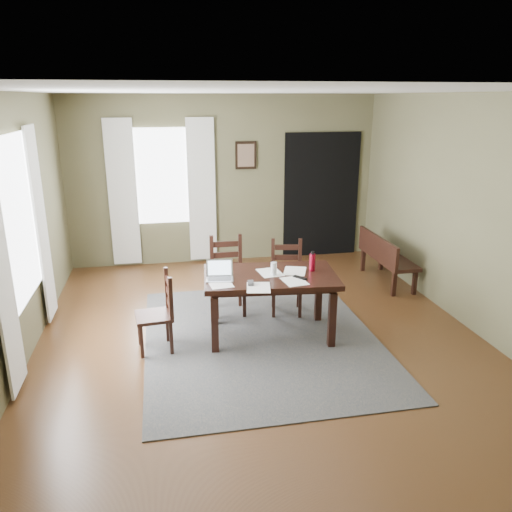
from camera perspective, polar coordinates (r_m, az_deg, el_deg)
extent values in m
cube|color=#492C16|center=(5.80, 0.57, -9.44)|extent=(5.00, 6.00, 0.01)
cube|color=brown|center=(8.23, -3.62, 8.62)|extent=(5.00, 0.02, 2.70)
cube|color=brown|center=(2.64, 14.08, -12.09)|extent=(5.00, 0.02, 2.70)
cube|color=brown|center=(5.42, -26.26, 2.06)|extent=(0.02, 6.00, 2.70)
cube|color=brown|center=(6.31, 23.54, 4.40)|extent=(0.02, 6.00, 2.70)
cube|color=white|center=(5.17, 0.67, 18.35)|extent=(5.00, 6.00, 0.02)
cube|color=#3D3D3D|center=(5.80, 0.57, -9.34)|extent=(2.60, 3.20, 0.01)
cube|color=black|center=(5.59, 1.66, -2.40)|extent=(1.55, 1.02, 0.06)
cube|color=black|center=(5.61, 1.65, -2.92)|extent=(1.38, 0.85, 0.05)
cube|color=black|center=(5.39, -4.74, -7.81)|extent=(0.09, 0.09, 0.63)
cube|color=black|center=(6.02, -4.86, -5.00)|extent=(0.09, 0.09, 0.63)
cube|color=black|center=(5.55, 8.68, -7.19)|extent=(0.09, 0.09, 0.63)
cube|color=black|center=(6.16, 7.15, -4.53)|extent=(0.09, 0.09, 0.63)
cube|color=black|center=(5.49, -11.60, -6.76)|extent=(0.42, 0.42, 0.04)
cube|color=black|center=(5.70, -13.19, -8.16)|extent=(0.04, 0.04, 0.37)
cube|color=black|center=(5.73, -10.09, -7.85)|extent=(0.04, 0.04, 0.37)
cube|color=black|center=(5.43, -12.93, -9.54)|extent=(0.04, 0.04, 0.37)
cube|color=black|center=(5.45, -9.66, -9.21)|extent=(0.04, 0.04, 0.37)
cube|color=black|center=(5.56, -10.16, -3.60)|extent=(0.05, 0.05, 0.47)
cube|color=black|center=(5.26, -9.70, -4.85)|extent=(0.05, 0.05, 0.47)
cube|color=black|center=(5.46, -9.87, -5.45)|extent=(0.05, 0.28, 0.06)
cube|color=black|center=(5.41, -9.94, -4.21)|extent=(0.05, 0.28, 0.06)
cube|color=black|center=(5.36, -10.01, -2.95)|extent=(0.05, 0.28, 0.06)
cube|color=black|center=(6.29, -3.17, -2.76)|extent=(0.43, 0.43, 0.04)
cube|color=black|center=(6.19, -4.50, -5.38)|extent=(0.04, 0.04, 0.42)
cube|color=black|center=(6.51, -4.86, -4.21)|extent=(0.04, 0.04, 0.42)
cube|color=black|center=(6.24, -1.34, -5.16)|extent=(0.04, 0.04, 0.42)
cube|color=black|center=(6.55, -1.85, -4.01)|extent=(0.04, 0.04, 0.42)
cube|color=black|center=(6.36, -5.08, 0.05)|extent=(0.05, 0.05, 0.53)
cube|color=black|center=(6.40, -1.84, 0.24)|extent=(0.05, 0.05, 0.53)
cube|color=black|center=(6.42, -3.43, -1.06)|extent=(0.31, 0.03, 0.07)
cube|color=black|center=(6.38, -3.45, 0.14)|extent=(0.31, 0.03, 0.07)
cube|color=black|center=(6.34, -3.48, 1.37)|extent=(0.31, 0.03, 0.07)
cube|color=black|center=(6.30, 3.52, -2.92)|extent=(0.48, 0.48, 0.04)
cube|color=black|center=(6.23, 2.04, -5.31)|extent=(0.05, 0.05, 0.39)
cube|color=black|center=(6.53, 1.98, -4.19)|extent=(0.05, 0.05, 0.39)
cube|color=black|center=(6.24, 5.06, -5.31)|extent=(0.05, 0.05, 0.39)
cube|color=black|center=(6.54, 4.86, -4.20)|extent=(0.05, 0.05, 0.39)
cube|color=black|center=(6.38, 1.94, -0.15)|extent=(0.05, 0.05, 0.50)
cube|color=black|center=(6.40, 5.04, -0.17)|extent=(0.05, 0.05, 0.50)
cube|color=black|center=(6.43, 3.47, -1.30)|extent=(0.30, 0.08, 0.07)
cube|color=black|center=(6.39, 3.49, -0.16)|extent=(0.30, 0.08, 0.07)
cube|color=black|center=(6.35, 3.52, 1.00)|extent=(0.30, 0.08, 0.07)
cube|color=black|center=(7.63, 14.88, -0.16)|extent=(0.41, 1.27, 0.05)
cube|color=black|center=(7.31, 17.67, -2.90)|extent=(0.05, 0.05, 0.35)
cube|color=black|center=(7.17, 15.49, -3.10)|extent=(0.05, 0.05, 0.35)
cube|color=black|center=(8.22, 14.13, -0.31)|extent=(0.05, 0.05, 0.35)
cube|color=black|center=(8.10, 12.14, -0.44)|extent=(0.05, 0.05, 0.35)
cube|color=black|center=(7.50, 13.73, 1.08)|extent=(0.05, 1.27, 0.31)
cube|color=#B7B7BC|center=(5.43, -4.16, -2.66)|extent=(0.31, 0.23, 0.01)
cube|color=#B7B7BC|center=(5.50, -4.19, -1.33)|extent=(0.30, 0.09, 0.19)
cube|color=silver|center=(5.49, -4.19, -1.36)|extent=(0.26, 0.07, 0.16)
cube|color=#3F3F42|center=(5.42, -4.17, -2.62)|extent=(0.26, 0.15, 0.00)
cube|color=#3F3F42|center=(5.28, -0.61, -3.12)|extent=(0.07, 0.11, 0.04)
cube|color=black|center=(5.48, 5.04, -2.48)|extent=(0.13, 0.16, 0.02)
cylinder|color=silver|center=(5.54, 2.05, -1.48)|extent=(0.08, 0.08, 0.15)
cylinder|color=#AB0D29|center=(5.71, 6.46, -0.73)|extent=(0.08, 0.08, 0.20)
cylinder|color=black|center=(5.67, 6.50, 0.38)|extent=(0.05, 0.05, 0.03)
cube|color=white|center=(5.32, -4.11, -3.15)|extent=(0.27, 0.33, 0.00)
cube|color=white|center=(5.39, 4.40, -2.88)|extent=(0.27, 0.33, 0.00)
cube|color=white|center=(5.64, 1.62, -1.89)|extent=(0.28, 0.34, 0.00)
cube|color=white|center=(5.70, 4.47, -1.72)|extent=(0.34, 0.38, 0.00)
cube|color=white|center=(5.20, 0.29, -3.63)|extent=(0.29, 0.35, 0.00)
cube|color=white|center=(5.58, -25.60, 3.62)|extent=(0.01, 1.30, 1.70)
cube|color=white|center=(8.12, -10.71, 8.94)|extent=(1.00, 0.01, 1.50)
cube|color=silver|center=(4.87, -27.12, -1.52)|extent=(0.03, 0.48, 2.30)
cube|color=silver|center=(6.40, -23.34, 3.22)|extent=(0.03, 0.48, 2.30)
cube|color=silver|center=(8.15, -15.00, 6.89)|extent=(0.44, 0.03, 2.30)
cube|color=silver|center=(8.15, -6.22, 7.40)|extent=(0.44, 0.03, 2.30)
cube|color=black|center=(8.20, -1.18, 11.43)|extent=(0.34, 0.03, 0.44)
cube|color=brown|center=(8.18, -1.16, 11.42)|extent=(0.27, 0.01, 0.36)
cube|color=black|center=(8.62, 7.47, 6.89)|extent=(1.30, 0.03, 2.10)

